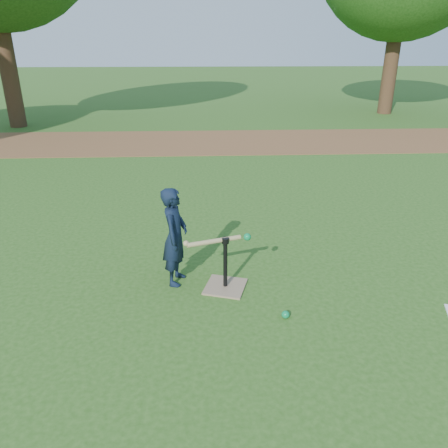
{
  "coord_description": "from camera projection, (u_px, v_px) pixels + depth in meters",
  "views": [
    {
      "loc": [
        -0.22,
        -4.14,
        2.6
      ],
      "look_at": [
        0.0,
        0.39,
        0.65
      ],
      "focal_mm": 35.0,
      "sensor_mm": 36.0,
      "label": 1
    }
  ],
  "objects": [
    {
      "name": "dirt_strip",
      "position": [
        211.0,
        142.0,
        11.71
      ],
      "size": [
        24.0,
        3.0,
        0.01
      ],
      "primitive_type": "cube",
      "color": "brown",
      "rests_on": "ground"
    },
    {
      "name": "ground",
      "position": [
        225.0,
        292.0,
        4.83
      ],
      "size": [
        80.0,
        80.0,
        0.0
      ],
      "primitive_type": "plane",
      "color": "#285116",
      "rests_on": "ground"
    },
    {
      "name": "swing_action",
      "position": [
        218.0,
        241.0,
        4.65
      ],
      "size": [
        0.72,
        0.23,
        0.12
      ],
      "color": "tan",
      "rests_on": "ground"
    },
    {
      "name": "wiffle_ball_ground",
      "position": [
        285.0,
        315.0,
        4.37
      ],
      "size": [
        0.08,
        0.08,
        0.08
      ],
      "primitive_type": "sphere",
      "color": "#0B8146",
      "rests_on": "ground"
    },
    {
      "name": "batting_tee",
      "position": [
        225.0,
        279.0,
        4.87
      ],
      "size": [
        0.54,
        0.54,
        0.61
      ],
      "color": "#91765C",
      "rests_on": "ground"
    },
    {
      "name": "child",
      "position": [
        175.0,
        237.0,
        4.82
      ],
      "size": [
        0.34,
        0.46,
        1.13
      ],
      "primitive_type": "imported",
      "rotation": [
        0.0,
        0.0,
        1.38
      ],
      "color": "black",
      "rests_on": "ground"
    }
  ]
}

